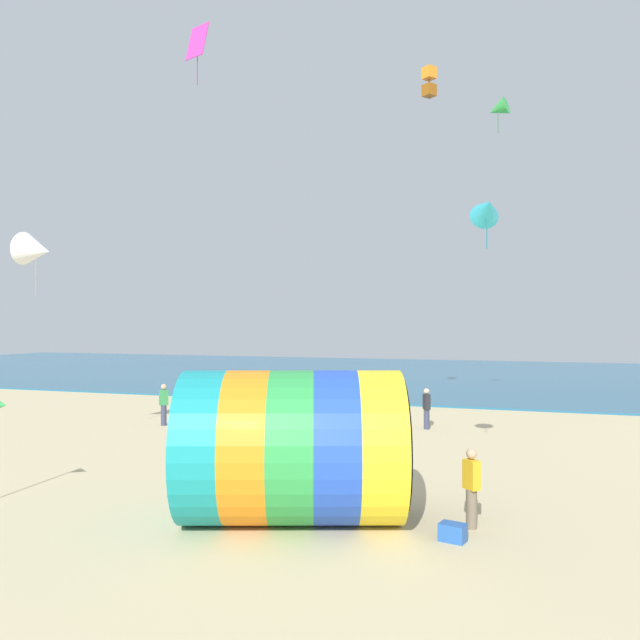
{
  "coord_description": "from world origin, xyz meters",
  "views": [
    {
      "loc": [
        6.31,
        -12.43,
        4.48
      ],
      "look_at": [
        1.35,
        2.63,
        4.53
      ],
      "focal_mm": 35.0,
      "sensor_mm": 36.0,
      "label": 1
    }
  ],
  "objects": [
    {
      "name": "ground_plane",
      "position": [
        0.0,
        0.0,
        0.0
      ],
      "size": [
        120.0,
        120.0,
        0.0
      ],
      "primitive_type": "plane",
      "color": "#CCBA8C"
    },
    {
      "name": "sea",
      "position": [
        0.0,
        40.53,
        0.05
      ],
      "size": [
        120.0,
        40.0,
        0.1
      ],
      "primitive_type": "cube",
      "color": "#236084",
      "rests_on": "ground"
    },
    {
      "name": "giant_inflatable_tube",
      "position": [
        1.37,
        0.64,
        1.7
      ],
      "size": [
        5.68,
        4.76,
        3.39
      ],
      "color": "teal",
      "rests_on": "ground"
    },
    {
      "name": "kite_handler",
      "position": [
        5.2,
        1.45,
        0.89
      ],
      "size": [
        0.41,
        0.41,
        1.73
      ],
      "color": "#726651",
      "rests_on": "ground"
    },
    {
      "name": "kite_white_delta",
      "position": [
        -9.87,
        5.07,
        6.99
      ],
      "size": [
        1.35,
        1.21,
        2.23
      ],
      "color": "white"
    },
    {
      "name": "kite_magenta_diamond",
      "position": [
        -8.31,
        13.51,
        17.65
      ],
      "size": [
        1.26,
        0.81,
        2.88
      ],
      "color": "#D1339E"
    },
    {
      "name": "kite_cyan_delta",
      "position": [
        5.33,
        4.95,
        7.53
      ],
      "size": [
        1.01,
        1.17,
        1.57
      ],
      "color": "#2DB2C6"
    },
    {
      "name": "kite_green_delta",
      "position": [
        5.15,
        17.21,
        14.26
      ],
      "size": [
        1.19,
        1.06,
        1.62
      ],
      "color": "green"
    },
    {
      "name": "kite_orange_box",
      "position": [
        2.15,
        16.16,
        15.48
      ],
      "size": [
        0.7,
        0.7,
        1.42
      ],
      "color": "orange"
    },
    {
      "name": "bystander_near_water",
      "position": [
        -8.58,
        11.09,
        0.93
      ],
      "size": [
        0.41,
        0.41,
        1.79
      ],
      "color": "#383D56",
      "rests_on": "ground"
    },
    {
      "name": "bystander_mid_beach",
      "position": [
        2.39,
        13.72,
        0.87
      ],
      "size": [
        0.37,
        0.42,
        1.7
      ],
      "color": "#383D56",
      "rests_on": "ground"
    },
    {
      "name": "cooler_box",
      "position": [
        4.9,
        0.52,
        0.18
      ],
      "size": [
        0.59,
        0.47,
        0.36
      ],
      "primitive_type": "cube",
      "rotation": [
        0.0,
        0.0,
        2.9
      ],
      "color": "#2659B2",
      "rests_on": "ground"
    }
  ]
}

